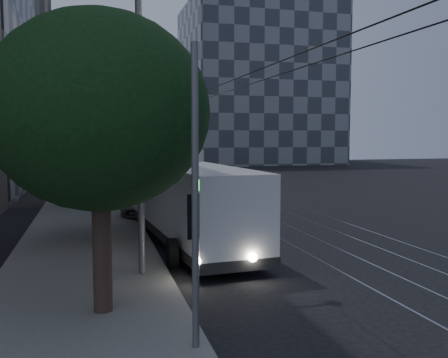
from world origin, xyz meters
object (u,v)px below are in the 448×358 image
object	(u,v)px
car_white_a	(135,186)
car_white_c	(132,176)
car_white_d	(137,170)
streetlamp_far	(124,103)
car_white_b	(148,181)
streetlamp_near	(153,95)
pickup_silver	(157,197)
trolleybus	(186,200)

from	to	relation	value
car_white_a	car_white_c	bearing A→B (deg)	103.21
car_white_a	car_white_d	size ratio (longest dim) A/B	1.10
car_white_a	streetlamp_far	size ratio (longest dim) A/B	0.38
car_white_d	streetlamp_far	bearing A→B (deg)	-104.53
car_white_b	streetlamp_near	world-z (taller)	streetlamp_near
car_white_b	pickup_silver	bearing A→B (deg)	-77.90
pickup_silver	streetlamp_far	size ratio (longest dim) A/B	0.57
trolleybus	car_white_c	size ratio (longest dim) A/B	2.88
streetlamp_near	streetlamp_far	distance (m)	23.32
trolleybus	car_white_d	world-z (taller)	trolleybus
car_white_c	car_white_d	distance (m)	8.49
streetlamp_near	streetlamp_far	world-z (taller)	streetlamp_far
car_white_a	streetlamp_far	world-z (taller)	streetlamp_far
car_white_d	streetlamp_near	bearing A→B (deg)	-100.46
trolleybus	car_white_b	xyz separation A→B (m)	(0.58, 19.17, -0.96)
car_white_a	car_white_d	xyz separation A→B (m)	(1.60, 17.25, -0.07)
car_white_c	streetlamp_far	size ratio (longest dim) A/B	0.38
car_white_a	streetlamp_near	bearing A→B (deg)	-76.77
car_white_c	trolleybus	bearing A→B (deg)	-97.43
car_white_a	car_white_b	size ratio (longest dim) A/B	0.87
car_white_b	car_white_d	bearing A→B (deg)	104.92
trolleybus	car_white_b	size ratio (longest dim) A/B	2.50
pickup_silver	car_white_d	bearing A→B (deg)	104.47
car_white_d	streetlamp_near	size ratio (longest dim) A/B	0.43
car_white_d	car_white_a	bearing A→B (deg)	-101.67
trolleybus	car_white_a	bearing A→B (deg)	87.96
car_white_b	car_white_d	world-z (taller)	car_white_b
car_white_b	streetlamp_far	xyz separation A→B (m)	(-1.79, -0.70, 5.99)
car_white_c	streetlamp_far	bearing A→B (deg)	-107.00
pickup_silver	streetlamp_far	distance (m)	12.30
trolleybus	car_white_c	xyz separation A→B (m)	(-0.26, 24.48, -0.97)
car_white_b	streetlamp_far	distance (m)	6.29
trolleybus	car_white_c	world-z (taller)	trolleybus
car_white_a	streetlamp_near	distance (m)	21.02
pickup_silver	streetlamp_near	xyz separation A→B (m)	(-1.62, -12.47, 4.56)
car_white_c	car_white_d	world-z (taller)	car_white_c
car_white_a	trolleybus	bearing A→B (deg)	-70.99
trolleybus	streetlamp_near	xyz separation A→B (m)	(-1.84, -4.81, 3.78)
car_white_c	streetlamp_near	bearing A→B (deg)	-101.13
car_white_a	car_white_c	world-z (taller)	car_white_a
car_white_d	streetlamp_near	world-z (taller)	streetlamp_near
car_white_d	streetlamp_near	xyz separation A→B (m)	(-2.70, -37.71, 4.79)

